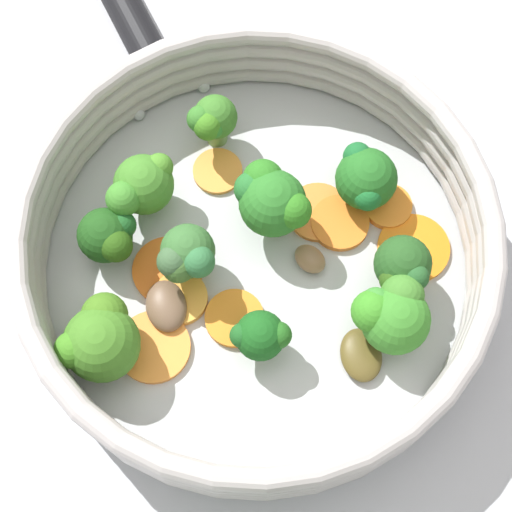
% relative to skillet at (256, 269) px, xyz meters
% --- Properties ---
extents(ground_plane, '(4.00, 4.00, 0.00)m').
position_rel_skillet_xyz_m(ground_plane, '(0.00, 0.00, -0.01)').
color(ground_plane, '#B4B6BF').
extents(skillet, '(0.28, 0.28, 0.02)m').
position_rel_skillet_xyz_m(skillet, '(0.00, 0.00, 0.00)').
color(skillet, '#B2B5B7').
rests_on(skillet, ground_plane).
extents(skillet_rim_wall, '(0.29, 0.29, 0.06)m').
position_rel_skillet_xyz_m(skillet_rim_wall, '(0.00, 0.00, 0.04)').
color(skillet_rim_wall, '#B9B1B1').
rests_on(skillet_rim_wall, skillet).
extents(skillet_rivet_left, '(0.01, 0.01, 0.01)m').
position_rel_skillet_xyz_m(skillet_rivet_left, '(0.11, 0.08, 0.01)').
color(skillet_rivet_left, '#B0B6B5').
rests_on(skillet_rivet_left, skillet).
extents(skillet_rivet_right, '(0.01, 0.01, 0.01)m').
position_rel_skillet_xyz_m(skillet_rivet_right, '(0.07, 0.11, 0.01)').
color(skillet_rivet_right, '#B3B2BC').
rests_on(skillet_rivet_right, skillet).
extents(carrot_slice_0, '(0.06, 0.06, 0.00)m').
position_rel_skillet_xyz_m(carrot_slice_0, '(0.05, -0.03, 0.01)').
color(carrot_slice_0, orange).
rests_on(carrot_slice_0, skillet).
extents(carrot_slice_1, '(0.05, 0.05, 0.01)m').
position_rel_skillet_xyz_m(carrot_slice_1, '(-0.04, 0.04, 0.01)').
color(carrot_slice_1, gold).
rests_on(carrot_slice_1, skillet).
extents(carrot_slice_2, '(0.05, 0.05, 0.00)m').
position_rel_skillet_xyz_m(carrot_slice_2, '(-0.07, 0.04, 0.01)').
color(carrot_slice_2, orange).
rests_on(carrot_slice_2, skillet).
extents(carrot_slice_3, '(0.06, 0.06, 0.00)m').
position_rel_skillet_xyz_m(carrot_slice_3, '(0.04, -0.09, 0.01)').
color(carrot_slice_3, orange).
rests_on(carrot_slice_3, skillet).
extents(carrot_slice_4, '(0.05, 0.05, 0.00)m').
position_rel_skillet_xyz_m(carrot_slice_4, '(-0.04, 0.00, 0.01)').
color(carrot_slice_4, orange).
rests_on(carrot_slice_4, skillet).
extents(carrot_slice_5, '(0.04, 0.04, 0.00)m').
position_rel_skillet_xyz_m(carrot_slice_5, '(0.05, 0.05, 0.01)').
color(carrot_slice_5, orange).
rests_on(carrot_slice_5, skillet).
extents(carrot_slice_6, '(0.05, 0.05, 0.01)m').
position_rel_skillet_xyz_m(carrot_slice_6, '(0.04, -0.04, 0.01)').
color(carrot_slice_6, orange).
rests_on(carrot_slice_6, skillet).
extents(carrot_slice_7, '(0.03, 0.03, 0.01)m').
position_rel_skillet_xyz_m(carrot_slice_7, '(0.07, -0.07, 0.01)').
color(carrot_slice_7, orange).
rests_on(carrot_slice_7, skillet).
extents(carrot_slice_8, '(0.05, 0.05, 0.00)m').
position_rel_skillet_xyz_m(carrot_slice_8, '(-0.02, 0.05, 0.01)').
color(carrot_slice_8, orange).
rests_on(carrot_slice_8, skillet).
extents(broccoli_floret_0, '(0.04, 0.04, 0.05)m').
position_rel_skillet_xyz_m(broccoli_floret_0, '(0.02, 0.08, 0.04)').
color(broccoli_floret_0, '#6DA551').
rests_on(broccoli_floret_0, skillet).
extents(broccoli_floret_1, '(0.04, 0.05, 0.05)m').
position_rel_skillet_xyz_m(broccoli_floret_1, '(0.03, 0.00, 0.04)').
color(broccoli_floret_1, '#679654').
rests_on(broccoli_floret_1, skillet).
extents(broccoli_floret_2, '(0.03, 0.03, 0.04)m').
position_rel_skillet_xyz_m(broccoli_floret_2, '(0.07, 0.06, 0.04)').
color(broccoli_floret_2, '#719C53').
rests_on(broccoli_floret_2, skillet).
extents(broccoli_floret_3, '(0.03, 0.04, 0.04)m').
position_rel_skillet_xyz_m(broccoli_floret_3, '(-0.02, 0.09, 0.03)').
color(broccoli_floret_3, '#8EB264').
rests_on(broccoli_floret_3, skillet).
extents(broccoli_floret_4, '(0.05, 0.05, 0.05)m').
position_rel_skillet_xyz_m(broccoli_floret_4, '(-0.01, -0.09, 0.04)').
color(broccoli_floret_4, '#78A44F').
rests_on(broccoli_floret_4, skillet).
extents(broccoli_floret_5, '(0.04, 0.04, 0.05)m').
position_rel_skillet_xyz_m(broccoli_floret_5, '(-0.02, 0.04, 0.04)').
color(broccoli_floret_5, '#8CB05E').
rests_on(broccoli_floret_5, skillet).
extents(broccoli_floret_6, '(0.03, 0.04, 0.04)m').
position_rel_skillet_xyz_m(broccoli_floret_6, '(-0.05, -0.02, 0.03)').
color(broccoli_floret_6, '#7CA554').
rests_on(broccoli_floret_6, skillet).
extents(broccoli_floret_7, '(0.04, 0.04, 0.05)m').
position_rel_skillet_xyz_m(broccoli_floret_7, '(0.02, -0.09, 0.04)').
color(broccoli_floret_7, '#618E44').
rests_on(broccoli_floret_7, skillet).
extents(broccoli_floret_8, '(0.05, 0.05, 0.05)m').
position_rel_skillet_xyz_m(broccoli_floret_8, '(-0.08, 0.07, 0.04)').
color(broccoli_floret_8, '#81AA65').
rests_on(broccoli_floret_8, skillet).
extents(broccoli_floret_9, '(0.04, 0.04, 0.04)m').
position_rel_skillet_xyz_m(broccoli_floret_9, '(0.07, -0.05, 0.03)').
color(broccoli_floret_9, '#70A054').
rests_on(broccoli_floret_9, skillet).
extents(mushroom_piece_0, '(0.04, 0.04, 0.01)m').
position_rel_skillet_xyz_m(mushroom_piece_0, '(-0.03, -0.08, 0.01)').
color(mushroom_piece_0, brown).
rests_on(mushroom_piece_0, skillet).
extents(mushroom_piece_1, '(0.02, 0.03, 0.01)m').
position_rel_skillet_xyz_m(mushroom_piece_1, '(0.01, -0.03, 0.02)').
color(mushroom_piece_1, olive).
rests_on(mushroom_piece_1, skillet).
extents(mushroom_piece_2, '(0.04, 0.04, 0.01)m').
position_rel_skillet_xyz_m(mushroom_piece_2, '(-0.05, 0.04, 0.02)').
color(mushroom_piece_2, brown).
rests_on(mushroom_piece_2, skillet).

